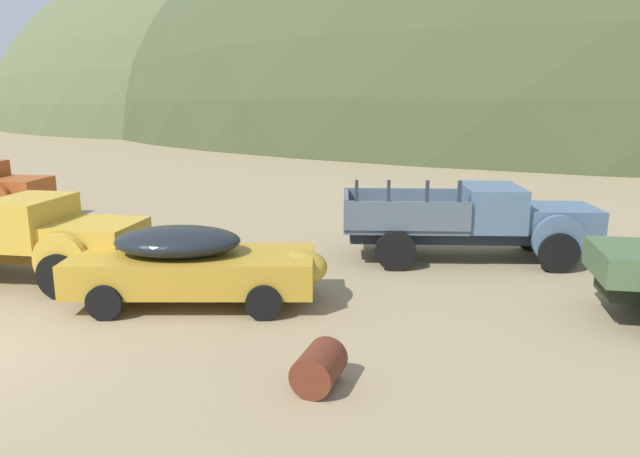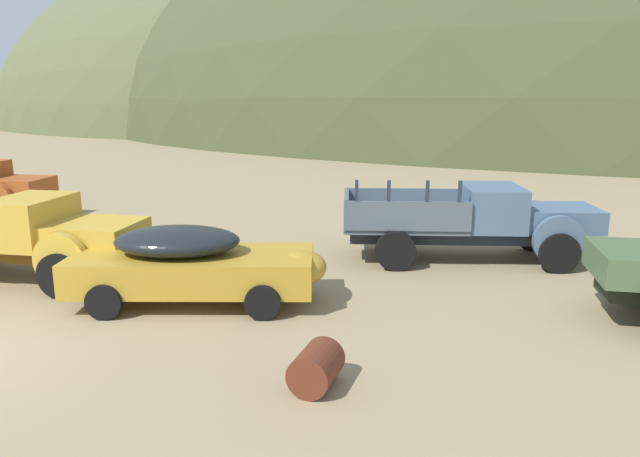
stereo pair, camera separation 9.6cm
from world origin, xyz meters
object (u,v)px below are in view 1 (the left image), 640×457
object	(u,v)px
car_mustard	(201,264)
oil_drum_foreground	(319,367)
truck_faded_yellow	(28,237)
truck_chalk_blue	(486,221)

from	to	relation	value
car_mustard	oil_drum_foreground	distance (m)	4.32
truck_faded_yellow	oil_drum_foreground	bearing A→B (deg)	-28.06
car_mustard	oil_drum_foreground	xyz separation A→B (m)	(3.30, -2.74, -0.51)
car_mustard	truck_chalk_blue	distance (m)	7.30
truck_faded_yellow	car_mustard	distance (m)	4.45
car_mustard	oil_drum_foreground	size ratio (longest dim) A/B	6.23
truck_faded_yellow	oil_drum_foreground	world-z (taller)	truck_faded_yellow
truck_chalk_blue	oil_drum_foreground	xyz separation A→B (m)	(-2.04, -7.71, -0.69)
truck_faded_yellow	truck_chalk_blue	bearing A→B (deg)	18.90
truck_chalk_blue	car_mustard	bearing A→B (deg)	-151.28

